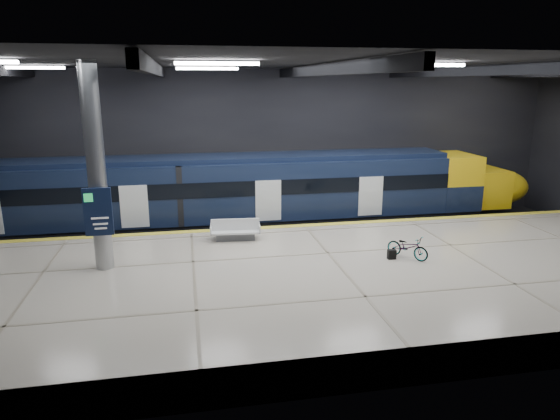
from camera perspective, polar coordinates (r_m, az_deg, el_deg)
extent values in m
plane|color=black|center=(20.16, 4.63, -6.93)|extent=(30.00, 30.00, 0.00)
cube|color=black|center=(26.78, 0.22, 7.29)|extent=(30.00, 0.10, 8.00)
cube|color=black|center=(11.78, 15.42, -2.51)|extent=(30.00, 0.10, 8.00)
cube|color=black|center=(18.80, 5.14, 16.42)|extent=(30.00, 16.00, 0.10)
cube|color=black|center=(18.10, -14.18, 15.35)|extent=(0.25, 16.00, 0.40)
cube|color=black|center=(18.79, 5.12, 15.66)|extent=(0.25, 16.00, 0.40)
cube|color=black|center=(21.23, 21.44, 14.61)|extent=(0.25, 16.00, 0.40)
cube|color=white|center=(16.12, -7.18, 16.29)|extent=(2.60, 0.18, 0.10)
cube|color=white|center=(18.02, 16.54, 15.62)|extent=(2.60, 0.18, 0.10)
cube|color=white|center=(22.84, -26.69, 14.34)|extent=(2.60, 0.18, 0.10)
cube|color=white|center=(22.11, -8.29, 15.72)|extent=(2.60, 0.18, 0.10)
cube|color=white|center=(23.53, 9.67, 15.58)|extent=(2.60, 0.18, 0.10)
cube|color=white|center=(26.76, 24.32, 14.38)|extent=(2.60, 0.18, 0.10)
cube|color=beige|center=(17.74, 6.83, -8.14)|extent=(30.00, 11.00, 1.10)
cube|color=yellow|center=(22.33, 2.81, -1.77)|extent=(30.00, 0.40, 0.01)
cube|color=gray|center=(24.51, 1.66, -2.78)|extent=(30.00, 0.08, 0.16)
cube|color=gray|center=(25.86, 0.97, -1.85)|extent=(30.00, 0.08, 0.16)
cube|color=black|center=(24.53, -8.81, -1.78)|extent=(24.00, 2.58, 0.80)
cube|color=#0F1933|center=(24.10, -8.97, 2.27)|extent=(24.00, 2.80, 2.75)
cube|color=#0F1933|center=(23.84, -9.11, 5.79)|extent=(24.00, 2.30, 0.24)
cube|color=black|center=(22.67, -8.86, 2.22)|extent=(24.00, 0.04, 0.70)
cube|color=white|center=(23.09, -1.35, 1.08)|extent=(1.20, 0.05, 1.90)
cube|color=yellow|center=(27.72, 18.99, 3.24)|extent=(2.00, 2.80, 2.75)
ellipsoid|color=yellow|center=(29.18, 23.36, 2.42)|extent=(3.60, 2.52, 1.90)
cube|color=black|center=(27.84, 19.56, 3.61)|extent=(1.60, 2.38, 0.80)
cube|color=#595B60|center=(20.36, -5.11, -3.01)|extent=(1.59, 0.62, 0.29)
cube|color=silver|center=(20.30, -5.13, -2.41)|extent=(2.01, 0.99, 0.08)
cube|color=silver|center=(20.22, -5.14, -1.67)|extent=(1.95, 0.24, 0.49)
cube|color=silver|center=(20.27, -7.88, -2.16)|extent=(0.13, 0.83, 0.29)
cube|color=silver|center=(20.30, -2.39, -2.01)|extent=(0.13, 0.83, 0.29)
imported|color=#99999E|center=(18.72, 14.38, -4.11)|extent=(1.42, 1.60, 0.84)
cube|color=black|center=(18.56, 12.65, -4.97)|extent=(0.30, 0.18, 0.35)
cylinder|color=#9EA0A5|center=(17.53, -20.25, 4.42)|extent=(0.60, 0.60, 6.90)
cube|color=#0E1834|center=(17.39, -20.08, -0.19)|extent=(0.90, 0.12, 1.60)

